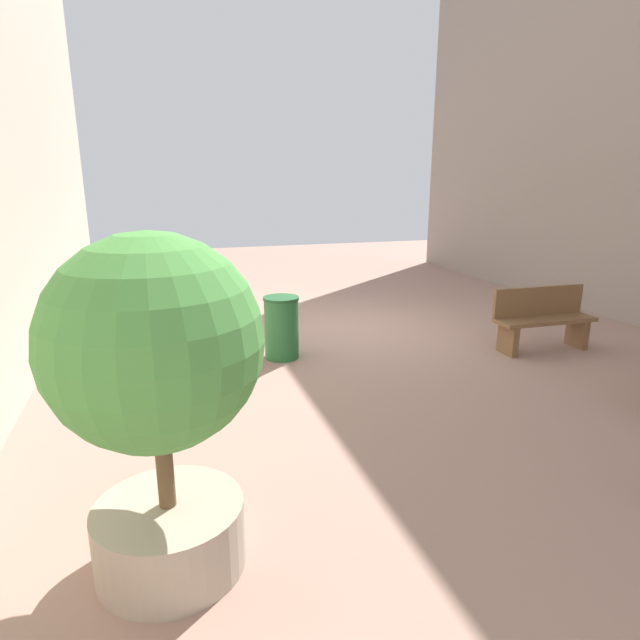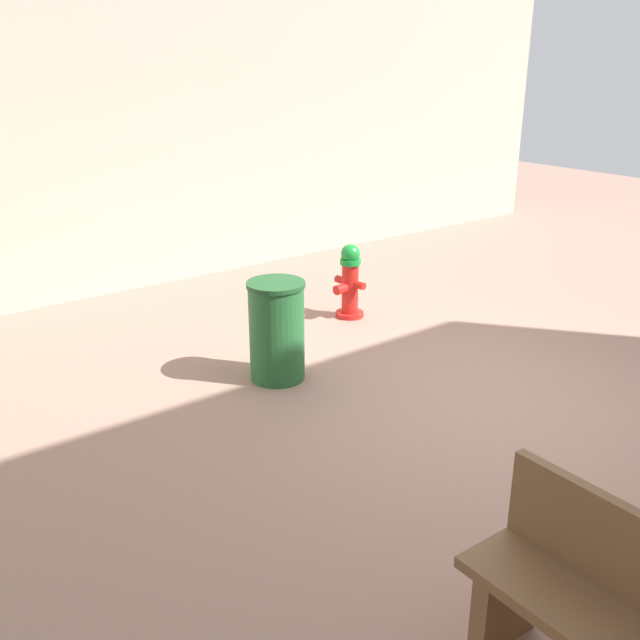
{
  "view_description": "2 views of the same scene",
  "coord_description": "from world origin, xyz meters",
  "px_view_note": "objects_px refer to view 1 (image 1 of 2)",
  "views": [
    {
      "loc": [
        3.21,
        8.26,
        2.55
      ],
      "look_at": [
        1.03,
        1.28,
        0.56
      ],
      "focal_mm": 29.59,
      "sensor_mm": 36.0,
      "label": 1
    },
    {
      "loc": [
        -3.36,
        4.4,
        2.78
      ],
      "look_at": [
        1.17,
        0.94,
        0.63
      ],
      "focal_mm": 40.27,
      "sensor_mm": 36.0,
      "label": 2
    }
  ],
  "objects_px": {
    "fire_hydrant": "(211,310)",
    "bench_near": "(542,318)",
    "trash_bin": "(282,327)",
    "planter_tree": "(157,376)"
  },
  "relations": [
    {
      "from": "fire_hydrant",
      "to": "bench_near",
      "type": "height_order",
      "value": "bench_near"
    },
    {
      "from": "fire_hydrant",
      "to": "trash_bin",
      "type": "height_order",
      "value": "trash_bin"
    },
    {
      "from": "bench_near",
      "to": "trash_bin",
      "type": "relative_size",
      "value": 1.72
    },
    {
      "from": "fire_hydrant",
      "to": "planter_tree",
      "type": "relative_size",
      "value": 0.37
    },
    {
      "from": "planter_tree",
      "to": "bench_near",
      "type": "bearing_deg",
      "value": -150.4
    },
    {
      "from": "bench_near",
      "to": "trash_bin",
      "type": "bearing_deg",
      "value": -11.59
    },
    {
      "from": "bench_near",
      "to": "trash_bin",
      "type": "xyz_separation_m",
      "value": [
        3.86,
        -0.79,
        -0.03
      ]
    },
    {
      "from": "fire_hydrant",
      "to": "trash_bin",
      "type": "bearing_deg",
      "value": 118.7
    },
    {
      "from": "bench_near",
      "to": "planter_tree",
      "type": "height_order",
      "value": "planter_tree"
    },
    {
      "from": "planter_tree",
      "to": "trash_bin",
      "type": "relative_size",
      "value": 2.49
    }
  ]
}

